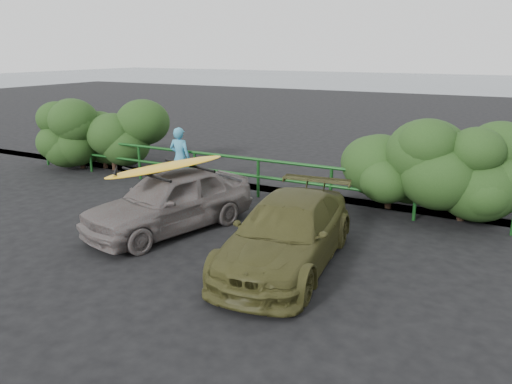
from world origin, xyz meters
TOP-DOWN VIEW (x-y plane):
  - ground at (0.00, 0.00)m, footprint 80.00×80.00m
  - ocean at (0.00, 60.00)m, footprint 200.00×200.00m
  - guardrail at (0.00, 5.00)m, footprint 14.00×0.08m
  - shrub_left at (-4.80, 5.40)m, footprint 3.20×2.40m
  - shrub_right at (5.00, 5.50)m, footprint 3.20×2.40m
  - sedan at (0.52, 1.90)m, footprint 2.50×4.09m
  - olive_vehicle at (3.47, 1.44)m, footprint 2.13×4.30m
  - man at (-1.35, 4.80)m, footprint 0.65×0.46m
  - roof_rack at (0.52, 1.90)m, footprint 1.92×1.57m
  - surfboard at (0.52, 1.90)m, footprint 1.37×3.00m

SIDE VIEW (x-z plane):
  - ground at x=0.00m, z-range 0.00..0.00m
  - ocean at x=0.00m, z-range 0.00..0.00m
  - guardrail at x=0.00m, z-range 0.00..1.04m
  - olive_vehicle at x=3.47m, z-range 0.00..1.20m
  - sedan at x=0.52m, z-range 0.00..1.30m
  - man at x=-1.35m, z-range 0.00..1.70m
  - shrub_left at x=-4.80m, z-range 0.00..1.99m
  - shrub_right at x=5.00m, z-range 0.00..2.14m
  - roof_rack at x=0.52m, z-range 1.30..1.36m
  - surfboard at x=0.52m, z-range 1.36..1.44m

